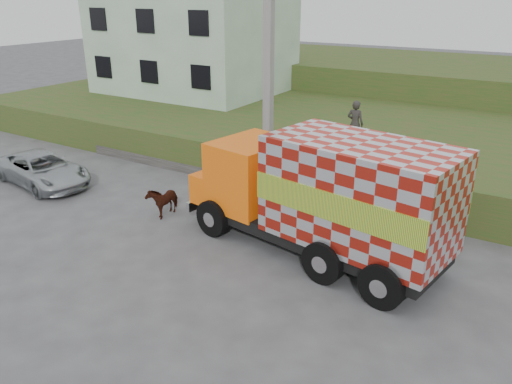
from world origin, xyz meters
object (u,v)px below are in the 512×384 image
Objects in this scene: utility_pole at (268,81)px; pedestrian at (355,124)px; cow at (163,200)px; suv at (42,169)px; cargo_truck at (325,195)px.

utility_pole is 4.43× the size of pedestrian.
utility_pole is 6.35× the size of cow.
suv is 12.36m from pedestrian.
cargo_truck is at bearing -2.97° from cow.
cargo_truck is 6.24m from pedestrian.
suv reaches higher than cow.
utility_pole is at bearing 39.92° from pedestrian.
cow is 7.87m from pedestrian.
utility_pole reaches higher than pedestrian.
suv is at bearing 177.28° from cow.
utility_pole reaches higher than suv.
cargo_truck reaches higher than pedestrian.
cargo_truck is (4.16, -4.00, -2.22)m from utility_pole.
utility_pole is 9.52m from suv.
pedestrian is at bearing 49.96° from cow.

